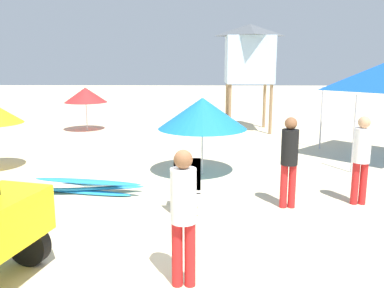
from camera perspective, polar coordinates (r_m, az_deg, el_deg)
ground at (r=6.20m, az=-1.08°, el=-15.44°), size 80.00×80.00×0.00m
stacked_plastic_chairs at (r=7.55m, az=-0.64°, el=-4.72°), size 0.48×0.48×1.20m
surfboard_pile at (r=9.14m, az=-14.55°, el=-5.67°), size 2.55×0.81×0.32m
lifeguard_near_left at (r=8.03m, az=13.28°, el=-1.64°), size 0.32×0.32×1.77m
lifeguard_near_center at (r=8.66m, az=22.35°, el=-1.31°), size 0.32×0.32×1.76m
lifeguard_near_right at (r=5.12m, az=-1.20°, el=-8.98°), size 0.32×0.32×1.77m
lifeguard_tower at (r=16.60m, az=7.90°, el=12.24°), size 1.98×1.98×4.15m
beach_umbrella_left at (r=16.97m, az=-14.47°, el=6.57°), size 1.68×1.68×1.73m
beach_umbrella_far at (r=10.06m, az=1.44°, el=4.27°), size 2.18×2.18×1.92m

